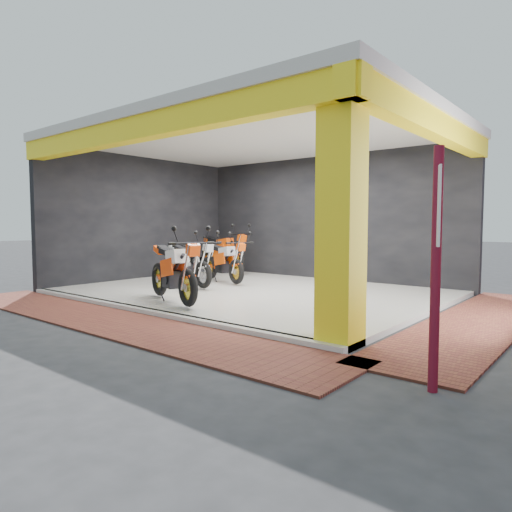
# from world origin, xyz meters

# --- Properties ---
(ground) EXTENTS (80.00, 80.00, 0.00)m
(ground) POSITION_xyz_m (0.00, 0.00, 0.00)
(ground) COLOR #2D2D30
(ground) RESTS_ON ground
(showroom_floor) EXTENTS (8.00, 6.00, 0.10)m
(showroom_floor) POSITION_xyz_m (0.00, 2.00, 0.05)
(showroom_floor) COLOR white
(showroom_floor) RESTS_ON ground
(showroom_ceiling) EXTENTS (8.40, 6.40, 0.20)m
(showroom_ceiling) POSITION_xyz_m (0.00, 2.00, 3.60)
(showroom_ceiling) COLOR beige
(showroom_ceiling) RESTS_ON corner_column
(back_wall) EXTENTS (8.20, 0.20, 3.50)m
(back_wall) POSITION_xyz_m (0.00, 5.10, 1.75)
(back_wall) COLOR black
(back_wall) RESTS_ON ground
(left_wall) EXTENTS (0.20, 6.20, 3.50)m
(left_wall) POSITION_xyz_m (-4.10, 2.00, 1.75)
(left_wall) COLOR black
(left_wall) RESTS_ON ground
(corner_column) EXTENTS (0.50, 0.50, 3.50)m
(corner_column) POSITION_xyz_m (3.75, -0.75, 1.75)
(corner_column) COLOR yellow
(corner_column) RESTS_ON ground
(header_beam_front) EXTENTS (8.40, 0.30, 0.40)m
(header_beam_front) POSITION_xyz_m (0.00, -1.00, 3.30)
(header_beam_front) COLOR yellow
(header_beam_front) RESTS_ON corner_column
(header_beam_right) EXTENTS (0.30, 6.40, 0.40)m
(header_beam_right) POSITION_xyz_m (4.00, 2.00, 3.30)
(header_beam_right) COLOR yellow
(header_beam_right) RESTS_ON corner_column
(floor_kerb) EXTENTS (8.00, 0.20, 0.10)m
(floor_kerb) POSITION_xyz_m (0.00, -1.02, 0.05)
(floor_kerb) COLOR white
(floor_kerb) RESTS_ON ground
(paver_front) EXTENTS (9.00, 1.40, 0.03)m
(paver_front) POSITION_xyz_m (0.00, -1.80, 0.01)
(paver_front) COLOR brown
(paver_front) RESTS_ON ground
(paver_right) EXTENTS (1.40, 7.00, 0.03)m
(paver_right) POSITION_xyz_m (4.80, 2.00, 0.01)
(paver_right) COLOR brown
(paver_right) RESTS_ON ground
(signpost) EXTENTS (0.15, 0.31, 2.35)m
(signpost) POSITION_xyz_m (5.24, -1.63, 1.29)
(signpost) COLOR maroon
(signpost) RESTS_ON ground
(moto_hero) EXTENTS (2.48, 1.59, 1.42)m
(moto_hero) POSITION_xyz_m (0.53, -0.50, 0.81)
(moto_hero) COLOR #FF470A
(moto_hero) RESTS_ON showroom_floor
(moto_row_a) EXTENTS (2.23, 1.36, 1.28)m
(moto_row_a) POSITION_xyz_m (-0.88, 2.39, 0.74)
(moto_row_a) COLOR #E14909
(moto_row_a) RESTS_ON showroom_floor
(moto_row_b) EXTENTS (2.26, 1.19, 1.31)m
(moto_row_b) POSITION_xyz_m (-0.97, 1.34, 0.76)
(moto_row_b) COLOR #B4B7BC
(moto_row_b) RESTS_ON showroom_floor
(moto_row_c) EXTENTS (2.50, 1.19, 1.47)m
(moto_row_c) POSITION_xyz_m (-2.50, 4.23, 0.84)
(moto_row_c) COLOR #ED4E09
(moto_row_c) RESTS_ON showroom_floor
(moto_row_d) EXTENTS (1.93, 0.86, 1.15)m
(moto_row_d) POSITION_xyz_m (-2.67, 3.18, 0.67)
(moto_row_d) COLOR black
(moto_row_d) RESTS_ON showroom_floor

